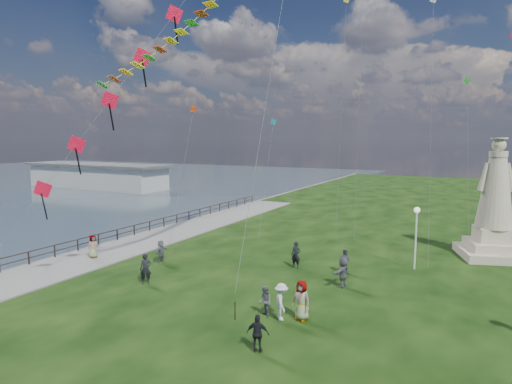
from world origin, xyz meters
The scene contains 16 objects.
waterfront centered at (-15.24, 8.99, -0.06)m, with size 200.00×200.00×1.51m.
pier_pavilion centered at (-52.00, 42.00, 1.84)m, with size 30.00×8.00×4.40m.
statue centered at (11.52, 20.94, 3.27)m, with size 5.35×5.35×8.65m.
lamppost centered at (6.96, 15.36, 3.00)m, with size 0.38×0.38×4.16m.
person_0 centered at (-6.78, 4.94, 0.91)m, with size 0.66×0.44×1.82m, color black.
person_1 centered at (1.58, 4.01, 0.75)m, with size 0.73×0.45×1.51m, color #595960.
person_2 centered at (2.42, 4.07, 0.88)m, with size 1.14×0.59×1.76m, color silver.
person_3 centered at (2.88, 0.76, 0.79)m, with size 0.92×0.47×1.58m, color black.
person_4 centered at (3.28, 4.48, 0.96)m, with size 0.94×0.58×1.92m, color #595960.
person_5 centered at (-8.90, 8.83, 0.79)m, with size 1.47×0.63×1.58m, color #595960.
person_6 centered at (-0.10, 11.99, 0.90)m, with size 0.65×0.43×1.79m, color black.
person_7 centered at (3.08, 12.46, 0.80)m, with size 0.78×0.48×1.61m, color #595960.
person_10 centered at (-13.77, 7.22, 0.83)m, with size 0.81×0.50×1.66m, color #595960.
person_11 centered at (3.71, 9.82, 0.89)m, with size 1.64×0.71×1.77m, color #595960.
red_kite_train centered at (-7.72, 4.61, 11.56)m, with size 9.68×9.35×18.63m.
small_kites centered at (3.11, 23.31, 13.92)m, with size 27.46×16.18×28.46m.
Camera 1 is at (10.42, -13.74, 8.57)m, focal length 30.00 mm.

